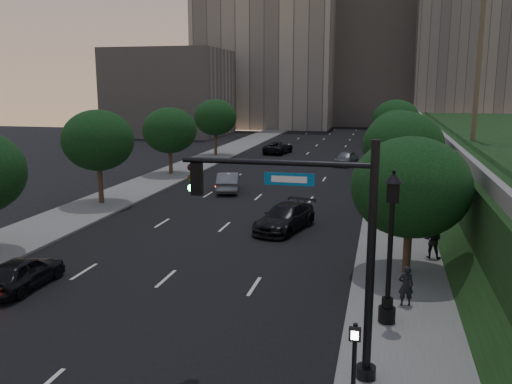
% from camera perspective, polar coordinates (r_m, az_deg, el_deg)
% --- Properties ---
extents(ground, '(160.00, 160.00, 0.00)m').
position_cam_1_polar(ground, '(20.29, -15.05, -13.67)').
color(ground, black).
rests_on(ground, ground).
extents(road_surface, '(16.00, 140.00, 0.02)m').
position_cam_1_polar(road_surface, '(47.71, 2.14, 1.13)').
color(road_surface, black).
rests_on(road_surface, ground).
extents(sidewalk_right, '(4.50, 140.00, 0.15)m').
position_cam_1_polar(sidewalk_right, '(46.84, 14.54, 0.66)').
color(sidewalk_right, slate).
rests_on(sidewalk_right, ground).
extents(sidewalk_left, '(4.50, 140.00, 0.15)m').
position_cam_1_polar(sidewalk_left, '(50.65, -9.31, 1.66)').
color(sidewalk_left, slate).
rests_on(sidewalk_left, ground).
extents(parapet_wall, '(0.35, 90.00, 0.70)m').
position_cam_1_polar(parapet_wall, '(44.48, 19.06, 5.43)').
color(parapet_wall, slate).
rests_on(parapet_wall, embankment).
extents(office_block_left, '(26.00, 20.00, 32.00)m').
position_cam_1_polar(office_block_left, '(110.77, 1.30, 15.23)').
color(office_block_left, gray).
rests_on(office_block_left, ground).
extents(office_block_mid, '(22.00, 18.00, 26.00)m').
position_cam_1_polar(office_block_mid, '(118.20, 12.14, 13.28)').
color(office_block_mid, gray).
rests_on(office_block_mid, ground).
extents(office_block_right, '(20.00, 22.00, 36.00)m').
position_cam_1_polar(office_block_right, '(113.47, 21.63, 15.38)').
color(office_block_right, slate).
rests_on(office_block_right, ground).
extents(office_block_filler, '(18.00, 16.00, 14.00)m').
position_cam_1_polar(office_block_filler, '(92.95, -9.00, 10.29)').
color(office_block_filler, gray).
rests_on(office_block_filler, ground).
extents(tree_right_a, '(5.20, 5.20, 6.24)m').
position_cam_1_polar(tree_right_a, '(24.51, 15.97, 0.49)').
color(tree_right_a, '#38281C').
rests_on(tree_right_a, ground).
extents(tree_right_b, '(5.20, 5.20, 6.74)m').
position_cam_1_polar(tree_right_b, '(36.31, 15.23, 4.72)').
color(tree_right_b, '#38281C').
rests_on(tree_right_b, ground).
extents(tree_right_c, '(5.20, 5.20, 6.24)m').
position_cam_1_polar(tree_right_c, '(49.29, 14.77, 5.80)').
color(tree_right_c, '#38281C').
rests_on(tree_right_c, ground).
extents(tree_right_d, '(5.20, 5.20, 6.74)m').
position_cam_1_polar(tree_right_d, '(63.21, 14.53, 7.40)').
color(tree_right_d, '#38281C').
rests_on(tree_right_d, ground).
extents(tree_right_e, '(5.20, 5.20, 6.24)m').
position_cam_1_polar(tree_right_e, '(78.21, 14.33, 7.73)').
color(tree_right_e, '#38281C').
rests_on(tree_right_e, ground).
extents(tree_left_b, '(5.00, 5.00, 6.71)m').
position_cam_1_polar(tree_left_b, '(39.38, -16.29, 5.24)').
color(tree_left_b, '#38281C').
rests_on(tree_left_b, ground).
extents(tree_left_c, '(5.00, 5.00, 6.34)m').
position_cam_1_polar(tree_left_c, '(51.08, -9.08, 6.42)').
color(tree_left_c, '#38281C').
rests_on(tree_left_c, ground).
extents(tree_left_d, '(5.00, 5.00, 6.71)m').
position_cam_1_polar(tree_left_d, '(64.19, -4.32, 7.83)').
color(tree_left_d, '#38281C').
rests_on(tree_left_d, ground).
extents(traffic_signal_mast, '(5.68, 0.56, 7.00)m').
position_cam_1_polar(traffic_signal_mast, '(15.37, 7.89, -6.85)').
color(traffic_signal_mast, black).
rests_on(traffic_signal_mast, ground).
extents(street_lamp, '(0.64, 0.64, 5.62)m').
position_cam_1_polar(street_lamp, '(19.40, 13.90, -6.43)').
color(street_lamp, black).
rests_on(street_lamp, ground).
extents(pedestrian_signal, '(0.30, 0.33, 2.50)m').
position_cam_1_polar(pedestrian_signal, '(14.63, 10.29, -16.89)').
color(pedestrian_signal, black).
rests_on(pedestrian_signal, ground).
extents(sedan_near_left, '(1.71, 4.16, 1.41)m').
position_cam_1_polar(sedan_near_left, '(24.84, -23.33, -7.78)').
color(sedan_near_left, black).
rests_on(sedan_near_left, ground).
extents(sedan_mid_left, '(2.65, 4.98, 1.56)m').
position_cam_1_polar(sedan_mid_left, '(43.18, -2.92, 1.09)').
color(sedan_mid_left, slate).
rests_on(sedan_mid_left, ground).
extents(sedan_far_left, '(3.23, 5.63, 1.48)m').
position_cam_1_polar(sedan_far_left, '(66.79, 2.36, 4.69)').
color(sedan_far_left, black).
rests_on(sedan_far_left, ground).
extents(sedan_near_right, '(3.45, 5.63, 1.52)m').
position_cam_1_polar(sedan_near_right, '(31.71, 3.06, -2.71)').
color(sedan_near_right, black).
rests_on(sedan_near_right, ground).
extents(sedan_far_right, '(2.68, 4.81, 1.55)m').
position_cam_1_polar(sedan_far_right, '(57.73, 9.42, 3.53)').
color(sedan_far_right, '#585A60').
rests_on(sedan_far_right, ground).
extents(pedestrian_a, '(0.63, 0.46, 1.58)m').
position_cam_1_polar(pedestrian_a, '(21.55, 15.51, -9.48)').
color(pedestrian_a, black).
rests_on(pedestrian_a, sidewalk_right).
extents(pedestrian_b, '(1.02, 0.88, 1.81)m').
position_cam_1_polar(pedestrian_b, '(27.57, 18.10, -4.79)').
color(pedestrian_b, black).
rests_on(pedestrian_b, sidewalk_right).
extents(pedestrian_c, '(1.18, 0.90, 1.87)m').
position_cam_1_polar(pedestrian_c, '(32.74, 14.47, -2.03)').
color(pedestrian_c, black).
rests_on(pedestrian_c, sidewalk_right).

